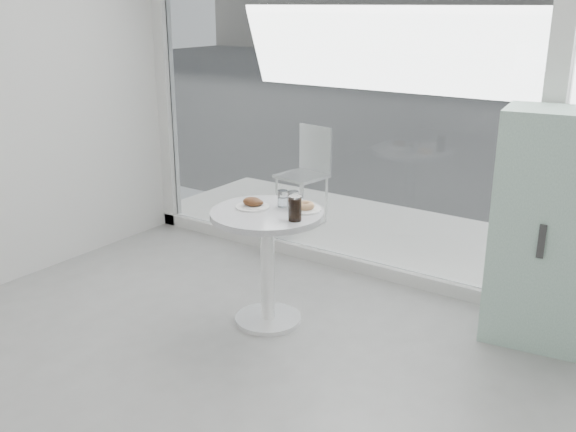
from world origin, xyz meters
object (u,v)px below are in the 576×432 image
Objects in this scene: plate_donut at (305,207)px; cola_glass at (295,209)px; mint_cabinet at (552,230)px; water_tumbler_a at (283,200)px; plate_fritter at (253,204)px; water_tumbler_b at (293,201)px; main_table at (267,244)px; patio_chair at (307,168)px.

cola_glass reaches higher than plate_donut.
mint_cabinet is 1.65m from water_tumbler_a.
plate_fritter is 0.19m from water_tumbler_a.
water_tumbler_b is at bearing 31.68° from plate_fritter.
cola_glass is (-1.29, -0.84, 0.12)m from mint_cabinet.
mint_cabinet is at bearing 24.29° from water_tumbler_b.
main_table is 6.75× the size of water_tumbler_b.
water_tumbler_a is 0.94× the size of water_tumbler_b.
mint_cabinet is at bearing 33.07° from cola_glass.
water_tumbler_b is at bearing -163.53° from mint_cabinet.
mint_cabinet is 13.44× the size of water_tumbler_a.
plate_fritter is 1.03× the size of plate_donut.
water_tumbler_a is at bearing -164.38° from mint_cabinet.
plate_donut is (-1.35, -0.64, 0.07)m from mint_cabinet.
water_tumbler_b is (0.22, 0.14, 0.02)m from plate_fritter.
water_tumbler_b reaches higher than plate_fritter.
patio_chair is at bearing 112.56° from plate_fritter.
water_tumbler_a is 0.08m from water_tumbler_b.
patio_chair is at bearing 122.52° from plate_donut.
plate_fritter reaches higher than plate_donut.
cola_glass is at bearing -49.68° from patio_chair.
main_table is 1.74m from mint_cabinet.
water_tumbler_a reaches higher than plate_fritter.
main_table is at bearing -4.17° from plate_fritter.
water_tumbler_b is at bearing 54.62° from main_table.
patio_chair is 8.31× the size of water_tumbler_a.
plate_fritter is 0.34m from plate_donut.
patio_chair is 5.82× the size of cola_glass.
cola_glass reaches higher than main_table.
cola_glass is (0.06, -0.20, 0.05)m from plate_donut.
water_tumbler_b is 0.24m from cola_glass.
main_table is 0.27m from plate_fritter.
patio_chair reaches higher than water_tumbler_b.
water_tumbler_a is (0.88, -1.65, 0.26)m from patio_chair.
mint_cabinet reaches higher than water_tumbler_b.
water_tumbler_a reaches higher than main_table.
plate_donut reaches higher than main_table.
mint_cabinet is 2.60m from patio_chair.
main_table is at bearing -160.57° from mint_cabinet.
mint_cabinet reaches higher than plate_donut.
main_table is at bearing -100.94° from water_tumbler_a.
patio_chair is 1.89m from water_tumbler_a.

